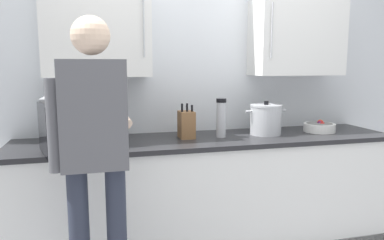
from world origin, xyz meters
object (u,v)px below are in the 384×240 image
fruit_bowl (319,127)px  stock_pot (266,119)px  thermos_flask (221,118)px  person_figure (94,147)px  knife_block (186,124)px  microwave_oven (79,120)px

fruit_bowl → stock_pot: bearing=179.5°
thermos_flask → person_figure: person_figure is taller
knife_block → person_figure: size_ratio=0.16×
stock_pot → fruit_bowl: size_ratio=1.35×
knife_block → fruit_bowl: size_ratio=1.04×
thermos_flask → stock_pot: size_ratio=0.86×
knife_block → fruit_bowl: 1.14m
microwave_oven → fruit_bowl: bearing=-0.6°
knife_block → fruit_bowl: (1.14, -0.03, -0.06)m
microwave_oven → stock_pot: (1.43, -0.02, -0.05)m
microwave_oven → knife_block: (0.78, 0.01, -0.06)m
stock_pot → person_figure: size_ratio=0.20×
thermos_flask → fruit_bowl: 0.88m
microwave_oven → fruit_bowl: size_ratio=2.87×
person_figure → stock_pot: bearing=27.2°
stock_pot → knife_block: (-0.65, 0.02, -0.02)m
thermos_flask → stock_pot: thermos_flask is taller
person_figure → knife_block: bearing=46.1°
fruit_bowl → person_figure: person_figure is taller
microwave_oven → thermos_flask: microwave_oven is taller
thermos_flask → knife_block: bearing=171.9°
microwave_oven → stock_pot: size_ratio=2.13×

